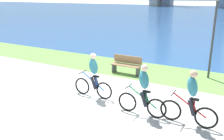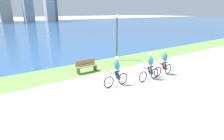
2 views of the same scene
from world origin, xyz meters
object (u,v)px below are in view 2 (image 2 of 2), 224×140
(bench_near_path, at_px, (86,66))
(cyclist_lead, at_px, (117,72))
(cyclist_distant_rear, at_px, (164,63))
(cyclist_trailing, at_px, (150,67))
(lamppost_tall, at_px, (117,31))

(bench_near_path, bearing_deg, cyclist_lead, -86.98)
(cyclist_lead, height_order, cyclist_distant_rear, cyclist_distant_rear)
(cyclist_trailing, relative_size, lamppost_tall, 0.45)
(cyclist_trailing, bearing_deg, lamppost_tall, 75.33)
(cyclist_trailing, xyz_separation_m, lamppost_tall, (1.29, 4.92, 1.64))
(cyclist_lead, distance_m, bench_near_path, 3.20)
(bench_near_path, height_order, lamppost_tall, lamppost_tall)
(cyclist_lead, bearing_deg, cyclist_trailing, -11.63)
(cyclist_trailing, relative_size, bench_near_path, 1.13)
(bench_near_path, bearing_deg, lamppost_tall, 19.72)
(cyclist_trailing, height_order, bench_near_path, cyclist_trailing)
(cyclist_lead, height_order, cyclist_trailing, cyclist_lead)
(cyclist_trailing, xyz_separation_m, bench_near_path, (-2.35, 3.62, -0.39))
(cyclist_lead, xyz_separation_m, cyclist_trailing, (2.18, -0.45, -0.00))
(cyclist_distant_rear, bearing_deg, bench_near_path, 137.13)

